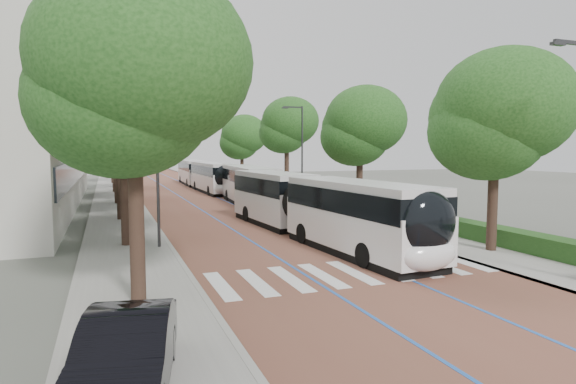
# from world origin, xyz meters

# --- Properties ---
(ground) EXTENTS (160.00, 160.00, 0.00)m
(ground) POSITION_xyz_m (0.00, 0.00, 0.00)
(ground) COLOR #51544C
(ground) RESTS_ON ground
(road) EXTENTS (11.00, 140.00, 0.02)m
(road) POSITION_xyz_m (0.00, 40.00, 0.01)
(road) COLOR brown
(road) RESTS_ON ground
(sidewalk_left) EXTENTS (4.00, 140.00, 0.12)m
(sidewalk_left) POSITION_xyz_m (-7.50, 40.00, 0.06)
(sidewalk_left) COLOR gray
(sidewalk_left) RESTS_ON ground
(sidewalk_right) EXTENTS (4.00, 140.00, 0.12)m
(sidewalk_right) POSITION_xyz_m (7.50, 40.00, 0.06)
(sidewalk_right) COLOR gray
(sidewalk_right) RESTS_ON ground
(kerb_left) EXTENTS (0.20, 140.00, 0.14)m
(kerb_left) POSITION_xyz_m (-5.60, 40.00, 0.06)
(kerb_left) COLOR gray
(kerb_left) RESTS_ON ground
(kerb_right) EXTENTS (0.20, 140.00, 0.14)m
(kerb_right) POSITION_xyz_m (5.60, 40.00, 0.06)
(kerb_right) COLOR gray
(kerb_right) RESTS_ON ground
(zebra_crossing) EXTENTS (10.55, 3.60, 0.01)m
(zebra_crossing) POSITION_xyz_m (0.20, 1.00, 0.03)
(zebra_crossing) COLOR silver
(zebra_crossing) RESTS_ON ground
(lane_line_left) EXTENTS (0.12, 126.00, 0.01)m
(lane_line_left) POSITION_xyz_m (-1.60, 40.00, 0.02)
(lane_line_left) COLOR blue
(lane_line_left) RESTS_ON road
(lane_line_right) EXTENTS (0.12, 126.00, 0.01)m
(lane_line_right) POSITION_xyz_m (1.60, 40.00, 0.02)
(lane_line_right) COLOR blue
(lane_line_right) RESTS_ON road
(hedge) EXTENTS (1.20, 14.00, 0.80)m
(hedge) POSITION_xyz_m (9.10, 0.00, 0.52)
(hedge) COLOR #1A4317
(hedge) RESTS_ON sidewalk_right
(streetlight_far) EXTENTS (1.82, 0.20, 8.00)m
(streetlight_far) POSITION_xyz_m (6.62, 22.00, 4.82)
(streetlight_far) COLOR #303033
(streetlight_far) RESTS_ON sidewalk_right
(lamp_post_left) EXTENTS (0.14, 0.14, 8.00)m
(lamp_post_left) POSITION_xyz_m (-6.10, 8.00, 4.12)
(lamp_post_left) COLOR #303033
(lamp_post_left) RESTS_ON sidewalk_left
(trees_left) EXTENTS (6.21, 60.97, 9.94)m
(trees_left) POSITION_xyz_m (-7.50, 23.88, 6.66)
(trees_left) COLOR black
(trees_left) RESTS_ON ground
(trees_right) EXTENTS (5.96, 47.87, 8.96)m
(trees_right) POSITION_xyz_m (7.70, 21.47, 6.06)
(trees_right) COLOR black
(trees_right) RESTS_ON ground
(lead_bus) EXTENTS (3.76, 18.52, 3.20)m
(lead_bus) POSITION_xyz_m (1.70, 7.67, 1.63)
(lead_bus) COLOR black
(lead_bus) RESTS_ON ground
(bus_queued_0) EXTENTS (3.35, 12.54, 3.20)m
(bus_queued_0) POSITION_xyz_m (2.77, 23.51, 1.62)
(bus_queued_0) COLOR white
(bus_queued_0) RESTS_ON ground
(bus_queued_1) EXTENTS (2.66, 12.42, 3.20)m
(bus_queued_1) POSITION_xyz_m (2.42, 36.24, 1.62)
(bus_queued_1) COLOR white
(bus_queued_1) RESTS_ON ground
(bus_queued_2) EXTENTS (2.88, 12.46, 3.20)m
(bus_queued_2) POSITION_xyz_m (2.46, 49.27, 1.62)
(bus_queued_2) COLOR white
(bus_queued_2) RESTS_ON ground
(parked_car) EXTENTS (2.38, 4.69, 1.47)m
(parked_car) POSITION_xyz_m (-8.06, -5.66, 0.86)
(parked_car) COLOR black
(parked_car) RESTS_ON sidewalk_left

